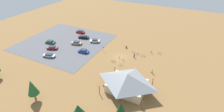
{
  "coord_description": "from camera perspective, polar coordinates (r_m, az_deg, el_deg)",
  "views": [
    {
      "loc": [
        -21.32,
        49.5,
        33.9
      ],
      "look_at": [
        2.28,
        2.16,
        1.2
      ],
      "focal_mm": 26.7,
      "sensor_mm": 36.0,
      "label": 1
    }
  ],
  "objects": [
    {
      "name": "ground",
      "position": [
        63.67,
        2.7,
        -0.48
      ],
      "size": [
        160.0,
        160.0,
        0.0
      ],
      "primitive_type": "plane",
      "color": "olive",
      "rests_on": "ground"
    },
    {
      "name": "parking_lot_asphalt",
      "position": [
        77.68,
        -15.87,
        4.6
      ],
      "size": [
        36.05,
        34.01,
        0.05
      ],
      "primitive_type": "cube",
      "color": "#56565B",
      "rests_on": "ground"
    },
    {
      "name": "bike_pavilion",
      "position": [
        47.67,
        5.18,
        -8.56
      ],
      "size": [
        12.86,
        10.29,
        5.7
      ],
      "color": "beige",
      "rests_on": "ground"
    },
    {
      "name": "trash_bin",
      "position": [
        69.98,
        4.94,
        3.04
      ],
      "size": [
        0.6,
        0.6,
        0.9
      ],
      "primitive_type": "cylinder",
      "color": "brown",
      "rests_on": "ground"
    },
    {
      "name": "lot_sign",
      "position": [
        66.92,
        -2.97,
        2.64
      ],
      "size": [
        0.56,
        0.08,
        2.2
      ],
      "color": "#99999E",
      "rests_on": "ground"
    },
    {
      "name": "pine_far_east",
      "position": [
        39.69,
        -11.43,
        -18.07
      ],
      "size": [
        3.84,
        3.84,
        6.02
      ],
      "color": "brown",
      "rests_on": "ground"
    },
    {
      "name": "pine_east",
      "position": [
        48.31,
        -25.73,
        -9.65
      ],
      "size": [
        2.89,
        2.89,
        6.67
      ],
      "color": "brown",
      "rests_on": "ground"
    },
    {
      "name": "pine_far_west",
      "position": [
        37.81,
        3.03,
        -17.96
      ],
      "size": [
        2.87,
        2.87,
        7.39
      ],
      "color": "brown",
      "rests_on": "ground"
    },
    {
      "name": "bicycle_green_lone_east",
      "position": [
        68.02,
        13.37,
        1.24
      ],
      "size": [
        1.04,
        1.47,
        0.82
      ],
      "color": "black",
      "rests_on": "ground"
    },
    {
      "name": "bicycle_red_yard_front",
      "position": [
        58.8,
        3.09,
        -3.07
      ],
      "size": [
        1.05,
        1.48,
        0.87
      ],
      "color": "black",
      "rests_on": "ground"
    },
    {
      "name": "bicycle_white_back_row",
      "position": [
        65.04,
        10.78,
        0.1
      ],
      "size": [
        1.69,
        0.77,
        0.85
      ],
      "color": "black",
      "rests_on": "ground"
    },
    {
      "name": "bicycle_purple_trailside",
      "position": [
        66.67,
        7.36,
        1.23
      ],
      "size": [
        1.66,
        0.48,
        0.82
      ],
      "color": "black",
      "rests_on": "ground"
    },
    {
      "name": "bicycle_teal_yard_left",
      "position": [
        65.98,
        8.86,
        0.76
      ],
      "size": [
        1.48,
        0.88,
        0.83
      ],
      "color": "black",
      "rests_on": "ground"
    },
    {
      "name": "bicycle_orange_edge_north",
      "position": [
        68.13,
        16.07,
        0.9
      ],
      "size": [
        1.68,
        0.63,
        0.83
      ],
      "color": "black",
      "rests_on": "ground"
    },
    {
      "name": "bicycle_blue_yard_right",
      "position": [
        61.36,
        3.91,
        -1.45
      ],
      "size": [
        1.26,
        1.25,
        0.93
      ],
      "color": "black",
      "rests_on": "ground"
    },
    {
      "name": "bicycle_black_yard_center",
      "position": [
        60.56,
        0.46,
        -1.86
      ],
      "size": [
        1.85,
        0.48,
        0.87
      ],
      "color": "black",
      "rests_on": "ground"
    },
    {
      "name": "bicycle_yellow_edge_south",
      "position": [
        62.94,
        2.52,
        -0.52
      ],
      "size": [
        1.15,
        1.29,
        0.8
      ],
      "color": "black",
      "rests_on": "ground"
    },
    {
      "name": "car_black_near_entry",
      "position": [
        79.04,
        -9.7,
        6.47
      ],
      "size": [
        4.99,
        2.8,
        1.44
      ],
      "color": "black",
      "rests_on": "parking_lot_asphalt"
    },
    {
      "name": "car_red_inner_stall",
      "position": [
        85.04,
        -10.77,
        8.21
      ],
      "size": [
        4.44,
        2.34,
        1.39
      ],
      "color": "red",
      "rests_on": "parking_lot_asphalt"
    },
    {
      "name": "car_tan_end_stall",
      "position": [
        74.23,
        -12.07,
        4.45
      ],
      "size": [
        4.79,
        3.15,
        1.38
      ],
      "color": "tan",
      "rests_on": "parking_lot_asphalt"
    },
    {
      "name": "car_silver_second_row",
      "position": [
        67.96,
        -20.74,
        0.24
      ],
      "size": [
        4.94,
        2.82,
        1.33
      ],
      "color": "#BCBCC1",
      "rests_on": "parking_lot_asphalt"
    },
    {
      "name": "car_blue_by_curb",
      "position": [
        67.39,
        -9.75,
        1.73
      ],
      "size": [
        4.45,
        2.43,
        1.35
      ],
      "color": "#1E42B2",
      "rests_on": "parking_lot_asphalt"
    },
    {
      "name": "car_maroon_front_row",
      "position": [
        73.07,
        -19.79,
        2.72
      ],
      "size": [
        4.63,
        3.26,
        1.37
      ],
      "color": "maroon",
      "rests_on": "parking_lot_asphalt"
    },
    {
      "name": "car_white_back_corner",
      "position": [
        74.74,
        -5.86,
        5.22
      ],
      "size": [
        4.59,
        3.35,
        1.41
      ],
      "color": "white",
      "rests_on": "parking_lot_asphalt"
    },
    {
      "name": "car_green_mid_lot",
      "position": [
        78.37,
        -20.4,
        4.57
      ],
      "size": [
        4.51,
        2.63,
        1.32
      ],
      "color": "#1E6B3D",
      "rests_on": "parking_lot_asphalt"
    },
    {
      "name": "visitor_crossing_yard",
      "position": [
        63.53,
        7.62,
        0.16
      ],
      "size": [
        0.4,
        0.38,
        1.78
      ],
      "color": "#2D3347",
      "rests_on": "ground"
    },
    {
      "name": "visitor_near_lot",
      "position": [
        56.6,
        13.6,
        -4.98
      ],
      "size": [
        0.36,
        0.36,
        1.71
      ],
      "color": "#2D3347",
      "rests_on": "ground"
    }
  ]
}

